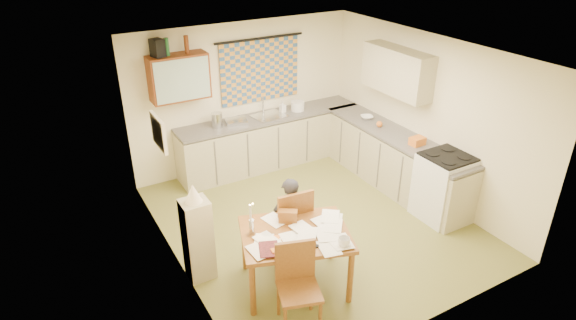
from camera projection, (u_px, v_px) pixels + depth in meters
floor at (313, 222)px, 7.03m from camera, size 4.00×4.50×0.02m
ceiling at (318, 51)px, 5.89m from camera, size 4.00×4.50×0.02m
wall_back at (244, 96)px, 8.21m from camera, size 4.00×0.02×2.50m
wall_front at (441, 228)px, 4.71m from camera, size 4.00×0.02×2.50m
wall_left at (170, 181)px, 5.57m from camera, size 0.02×4.50×2.50m
wall_right at (426, 116)px, 7.35m from camera, size 0.02×4.50×2.50m
window_blind at (260, 71)px, 8.13m from camera, size 1.45×0.03×1.05m
curtain_rod at (260, 38)px, 7.87m from camera, size 1.60×0.04×0.04m
wall_cabinet at (179, 77)px, 7.31m from camera, size 0.90×0.34×0.70m
wall_cabinet_glass at (183, 80)px, 7.18m from camera, size 0.84×0.02×0.64m
upper_cabinet_right at (397, 71)px, 7.43m from camera, size 0.34×1.30×0.70m
framed_print at (159, 132)px, 5.69m from camera, size 0.04×0.50×0.40m
print_canvas at (161, 132)px, 5.70m from camera, size 0.01×0.42×0.32m
counter_back at (270, 141)px, 8.48m from camera, size 3.30×0.62×0.92m
counter_right at (393, 160)px, 7.79m from camera, size 0.62×2.95×0.92m
stove at (443, 187)px, 6.94m from camera, size 0.65×0.65×1.00m
sink at (269, 118)px, 8.28m from camera, size 0.61×0.52×0.10m
tap at (263, 105)px, 8.33m from camera, size 0.03×0.03×0.28m
dish_rack at (236, 121)px, 7.97m from camera, size 0.41×0.37×0.06m
kettle at (217, 120)px, 7.78m from camera, size 0.20×0.20×0.24m
mixing_bowl at (298, 106)px, 8.48m from camera, size 0.28×0.28×0.16m
soap_bottle at (283, 107)px, 8.38m from camera, size 0.10×0.11×0.20m
bowl at (367, 117)px, 8.14m from camera, size 0.34×0.34×0.05m
orange_bag at (417, 141)px, 7.20m from camera, size 0.23×0.17×0.12m
fruit_orange at (379, 124)px, 7.81m from camera, size 0.10×0.10×0.10m
speaker at (157, 48)px, 6.97m from camera, size 0.21×0.24×0.26m
bottle_green at (167, 47)px, 7.03m from camera, size 0.08×0.08×0.26m
bottle_brown at (186, 44)px, 7.17m from camera, size 0.08×0.08×0.26m
dining_table at (295, 258)px, 5.67m from camera, size 1.47×1.29×0.75m
chair_far at (289, 235)px, 6.20m from camera, size 0.51×0.51×1.04m
chair_near at (298, 302)px, 5.14m from camera, size 0.55×0.55×0.96m
person at (289, 219)px, 6.06m from camera, size 0.47×0.34×1.16m
shelf_stand at (198, 240)px, 5.74m from camera, size 0.32×0.30×1.07m
lampshade at (193, 193)px, 5.45m from camera, size 0.20×0.20×0.22m
letter_rack at (288, 216)px, 5.66m from camera, size 0.24×0.21×0.16m
mug at (344, 242)px, 5.26m from camera, size 0.18×0.18×0.11m
magazine at (259, 250)px, 5.19m from camera, size 0.41×0.44×0.03m
book at (263, 242)px, 5.32m from camera, size 0.40×0.41×0.02m
orange_box at (277, 251)px, 5.17m from camera, size 0.13×0.10×0.04m
eyeglasses at (313, 247)px, 5.25m from camera, size 0.14×0.08×0.02m
candle_holder at (252, 227)px, 5.45m from camera, size 0.06×0.06×0.18m
candle at (250, 213)px, 5.34m from camera, size 0.03×0.03×0.22m
candle_flame at (253, 204)px, 5.28m from camera, size 0.02×0.02×0.02m
papers at (307, 234)px, 5.45m from camera, size 1.32×1.12×0.03m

